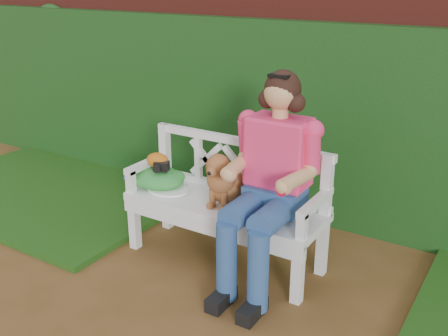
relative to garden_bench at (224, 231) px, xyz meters
The scene contains 11 objects.
ground 0.75m from the garden_bench, 66.45° to the right, with size 60.00×60.00×0.00m, color #553617.
brick_wall 1.54m from the garden_bench, 77.21° to the left, with size 10.00×0.30×2.20m, color maroon.
ivy_hedge 1.23m from the garden_bench, 74.59° to the left, with size 10.00×0.18×1.70m, color #1E4E18.
grass_left 2.14m from the garden_bench, behind, with size 2.60×2.00×0.05m, color #17490E.
garden_bench is the anchor object (origin of this frame).
seated_woman 0.66m from the garden_bench, ahead, with size 0.63×0.85×1.50m, color red, non-canonical shape.
dog 0.45m from the garden_bench, 21.37° to the right, with size 0.28×0.37×0.41m, color brown, non-canonical shape.
tennis_racket 0.57m from the garden_bench, behind, with size 0.65×0.27×0.03m, color white, non-canonical shape.
green_bag 0.68m from the garden_bench, behind, with size 0.45×0.35×0.15m, color green, non-canonical shape.
camera_item 0.69m from the garden_bench, behind, with size 0.11×0.08×0.07m, color black.
baseball_glove 0.76m from the garden_bench, behind, with size 0.19×0.14×0.12m, color #C46214.
Camera 1 is at (1.57, -2.33, 2.08)m, focal length 42.00 mm.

